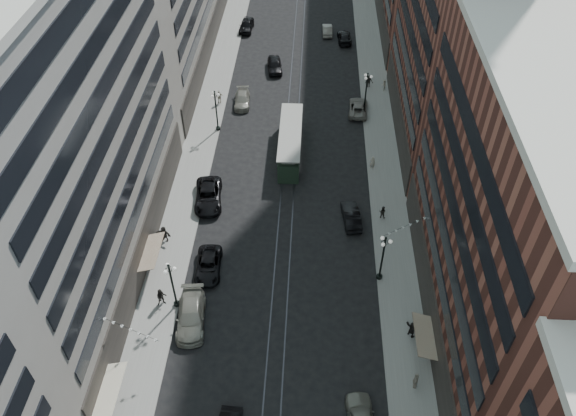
% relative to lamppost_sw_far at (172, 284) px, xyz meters
% --- Properties ---
extents(ground, '(220.00, 220.00, 0.00)m').
position_rel_lamppost_sw_far_xyz_m(ground, '(9.20, 32.00, -3.10)').
color(ground, black).
rests_on(ground, ground).
extents(sidewalk_west, '(4.00, 180.00, 0.15)m').
position_rel_lamppost_sw_far_xyz_m(sidewalk_west, '(-1.80, 42.00, -3.02)').
color(sidewalk_west, gray).
rests_on(sidewalk_west, ground).
extents(sidewalk_east, '(4.00, 180.00, 0.15)m').
position_rel_lamppost_sw_far_xyz_m(sidewalk_east, '(20.20, 42.00, -3.02)').
color(sidewalk_east, gray).
rests_on(sidewalk_east, ground).
extents(rail_west, '(0.12, 180.00, 0.02)m').
position_rel_lamppost_sw_far_xyz_m(rail_west, '(8.50, 42.00, -3.09)').
color(rail_west, '#2D2D33').
rests_on(rail_west, ground).
extents(rail_east, '(0.12, 180.00, 0.02)m').
position_rel_lamppost_sw_far_xyz_m(rail_east, '(9.90, 42.00, -3.09)').
color(rail_east, '#2D2D33').
rests_on(rail_east, ground).
extents(building_west_mid, '(8.00, 36.00, 28.00)m').
position_rel_lamppost_sw_far_xyz_m(building_west_mid, '(-7.80, 5.00, 10.90)').
color(building_west_mid, gray).
rests_on(building_west_mid, ground).
extents(building_east_mid, '(8.00, 30.00, 24.00)m').
position_rel_lamppost_sw_far_xyz_m(building_east_mid, '(26.20, -0.00, 8.90)').
color(building_east_mid, brown).
rests_on(building_east_mid, ground).
extents(lamppost_sw_far, '(1.03, 1.14, 5.52)m').
position_rel_lamppost_sw_far_xyz_m(lamppost_sw_far, '(0.00, 0.00, 0.00)').
color(lamppost_sw_far, black).
rests_on(lamppost_sw_far, sidewalk_west).
extents(lamppost_sw_mid, '(1.03, 1.14, 5.52)m').
position_rel_lamppost_sw_far_xyz_m(lamppost_sw_mid, '(0.00, 27.00, 0.00)').
color(lamppost_sw_mid, black).
rests_on(lamppost_sw_mid, sidewalk_west).
extents(lamppost_se_far, '(1.03, 1.14, 5.52)m').
position_rel_lamppost_sw_far_xyz_m(lamppost_se_far, '(18.40, 4.00, 0.00)').
color(lamppost_se_far, black).
rests_on(lamppost_se_far, sidewalk_east).
extents(lamppost_se_mid, '(1.03, 1.14, 5.52)m').
position_rel_lamppost_sw_far_xyz_m(lamppost_se_mid, '(18.40, 32.00, 0.00)').
color(lamppost_se_mid, black).
rests_on(lamppost_se_mid, sidewalk_east).
extents(streetcar, '(2.55, 11.50, 3.18)m').
position_rel_lamppost_sw_far_xyz_m(streetcar, '(9.20, 22.83, -1.63)').
color(streetcar, '#203223').
rests_on(streetcar, ground).
extents(car_2, '(2.59, 5.14, 1.40)m').
position_rel_lamppost_sw_far_xyz_m(car_2, '(2.25, 4.29, -2.40)').
color(car_2, black).
rests_on(car_2, ground).
extents(pedestrian_2, '(1.05, 0.83, 1.91)m').
position_rel_lamppost_sw_far_xyz_m(pedestrian_2, '(-1.28, 0.07, -1.99)').
color(pedestrian_2, black).
rests_on(pedestrian_2, sidewalk_west).
extents(pedestrian_4, '(0.66, 1.10, 1.75)m').
position_rel_lamppost_sw_far_xyz_m(pedestrian_4, '(20.39, -7.05, -2.07)').
color(pedestrian_4, '#A29886').
rests_on(pedestrian_4, sidewalk_east).
extents(car_7, '(3.44, 6.28, 1.67)m').
position_rel_lamppost_sw_far_xyz_m(car_7, '(0.80, 13.88, -2.26)').
color(car_7, black).
rests_on(car_7, ground).
extents(car_8, '(2.25, 4.93, 1.40)m').
position_rel_lamppost_sw_far_xyz_m(car_8, '(2.40, 33.01, -2.40)').
color(car_8, gray).
rests_on(car_8, ground).
extents(car_9, '(2.29, 5.05, 1.68)m').
position_rel_lamppost_sw_far_xyz_m(car_9, '(0.80, 54.38, -2.26)').
color(car_9, black).
rests_on(car_9, ground).
extents(car_10, '(2.16, 4.73, 1.50)m').
position_rel_lamppost_sw_far_xyz_m(car_10, '(16.00, 11.61, -2.34)').
color(car_10, black).
rests_on(car_10, ground).
extents(car_11, '(2.70, 5.23, 1.41)m').
position_rel_lamppost_sw_far_xyz_m(car_11, '(17.60, 31.86, -2.39)').
color(car_11, slate).
rests_on(car_11, ground).
extents(car_12, '(2.29, 4.99, 1.42)m').
position_rel_lamppost_sw_far_xyz_m(car_12, '(16.33, 51.31, -2.39)').
color(car_12, black).
rests_on(car_12, ground).
extents(car_13, '(2.56, 5.05, 1.65)m').
position_rel_lamppost_sw_far_xyz_m(car_13, '(6.12, 42.04, -2.27)').
color(car_13, black).
rests_on(car_13, ground).
extents(car_14, '(1.58, 4.21, 1.37)m').
position_rel_lamppost_sw_far_xyz_m(car_14, '(13.70, 53.67, -2.41)').
color(car_14, gray).
rests_on(car_14, ground).
extents(pedestrian_5, '(1.72, 0.97, 1.79)m').
position_rel_lamppost_sw_far_xyz_m(pedestrian_5, '(-2.69, 7.88, -2.05)').
color(pedestrian_5, black).
rests_on(pedestrian_5, sidewalk_west).
extents(pedestrian_6, '(1.14, 0.84, 1.77)m').
position_rel_lamppost_sw_far_xyz_m(pedestrian_6, '(-0.59, 32.96, -2.06)').
color(pedestrian_6, '#A89F8B').
rests_on(pedestrian_6, sidewalk_west).
extents(pedestrian_7, '(0.82, 0.61, 1.50)m').
position_rel_lamppost_sw_far_xyz_m(pedestrian_7, '(19.25, 12.18, -2.20)').
color(pedestrian_7, black).
rests_on(pedestrian_7, sidewalk_east).
extents(pedestrian_8, '(0.60, 0.40, 1.64)m').
position_rel_lamppost_sw_far_xyz_m(pedestrian_8, '(18.70, 20.28, -2.13)').
color(pedestrian_8, '#BEB39D').
rests_on(pedestrian_8, sidewalk_east).
extents(pedestrian_9, '(1.19, 0.64, 1.74)m').
position_rel_lamppost_sw_far_xyz_m(pedestrian_9, '(19.33, 37.87, -2.07)').
color(pedestrian_9, black).
rests_on(pedestrian_9, sidewalk_east).
extents(car_extra_0, '(2.95, 6.06, 1.70)m').
position_rel_lamppost_sw_far_xyz_m(car_extra_0, '(1.62, -1.62, -2.25)').
color(car_extra_0, gray).
rests_on(car_extra_0, ground).
extents(pedestrian_extra_0, '(1.39, 1.55, 1.75)m').
position_rel_lamppost_sw_far_xyz_m(pedestrian_extra_0, '(20.67, -2.24, -2.07)').
color(pedestrian_extra_0, black).
rests_on(pedestrian_extra_0, sidewalk_east).
extents(pedestrian_extra_1, '(0.43, 0.74, 1.49)m').
position_rel_lamppost_sw_far_xyz_m(pedestrian_extra_1, '(21.31, 37.16, -2.20)').
color(pedestrian_extra_1, beige).
rests_on(pedestrian_extra_1, sidewalk_east).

